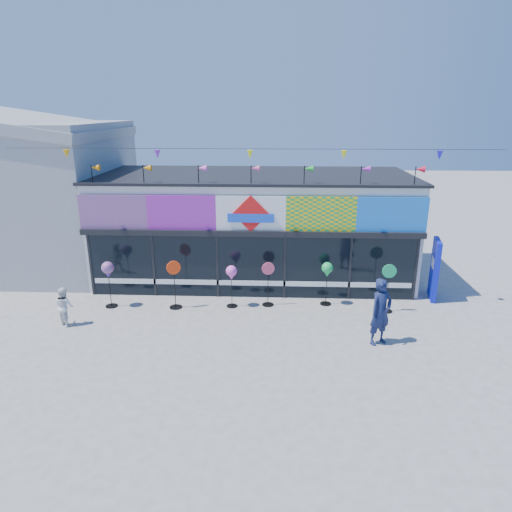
# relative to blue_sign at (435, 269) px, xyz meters

# --- Properties ---
(ground) EXTENTS (80.00, 80.00, 0.00)m
(ground) POSITION_rel_blue_sign_xyz_m (-6.53, -3.63, -1.09)
(ground) COLOR slate
(ground) RESTS_ON ground
(kite_shop) EXTENTS (16.00, 5.70, 5.31)m
(kite_shop) POSITION_rel_blue_sign_xyz_m (-6.53, 2.31, 0.95)
(kite_shop) COLOR silver
(kite_shop) RESTS_ON ground
(neighbour_building) EXTENTS (8.18, 7.20, 6.87)m
(neighbour_building) POSITION_rel_blue_sign_xyz_m (-16.53, 3.37, 2.11)
(neighbour_building) COLOR #989A9D
(neighbour_building) RESTS_ON ground
(blue_sign) EXTENTS (0.37, 1.10, 2.17)m
(blue_sign) POSITION_rel_blue_sign_xyz_m (0.00, 0.00, 0.00)
(blue_sign) COLOR #0C17B6
(blue_sign) RESTS_ON ground
(spinner_0) EXTENTS (0.41, 0.41, 1.63)m
(spinner_0) POSITION_rel_blue_sign_xyz_m (-11.31, -1.27, 0.21)
(spinner_0) COLOR black
(spinner_0) RESTS_ON ground
(spinner_1) EXTENTS (0.45, 0.43, 1.69)m
(spinner_1) POSITION_rel_blue_sign_xyz_m (-9.07, -1.27, -0.20)
(spinner_1) COLOR black
(spinner_1) RESTS_ON ground
(spinner_2) EXTENTS (0.38, 0.38, 1.49)m
(spinner_2) POSITION_rel_blue_sign_xyz_m (-7.14, -1.08, 0.10)
(spinner_2) COLOR black
(spinner_2) RESTS_ON ground
(spinner_3) EXTENTS (0.44, 0.40, 1.57)m
(spinner_3) POSITION_rel_blue_sign_xyz_m (-5.90, -0.92, -0.26)
(spinner_3) COLOR black
(spinner_3) RESTS_ON ground
(spinner_4) EXTENTS (0.39, 0.39, 1.54)m
(spinner_4) POSITION_rel_blue_sign_xyz_m (-3.88, -0.75, 0.14)
(spinner_4) COLOR black
(spinner_4) RESTS_ON ground
(spinner_5) EXTENTS (0.47, 0.43, 1.68)m
(spinner_5) POSITION_rel_blue_sign_xyz_m (-1.91, -1.26, -0.21)
(spinner_5) COLOR black
(spinner_5) RESTS_ON ground
(adult_man) EXTENTS (0.87, 0.78, 1.99)m
(adult_man) POSITION_rel_blue_sign_xyz_m (-2.63, -3.48, -0.10)
(adult_man) COLOR #161E46
(adult_man) RESTS_ON ground
(child) EXTENTS (0.69, 0.63, 1.24)m
(child) POSITION_rel_blue_sign_xyz_m (-12.26, -2.68, -0.47)
(child) COLOR silver
(child) RESTS_ON ground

